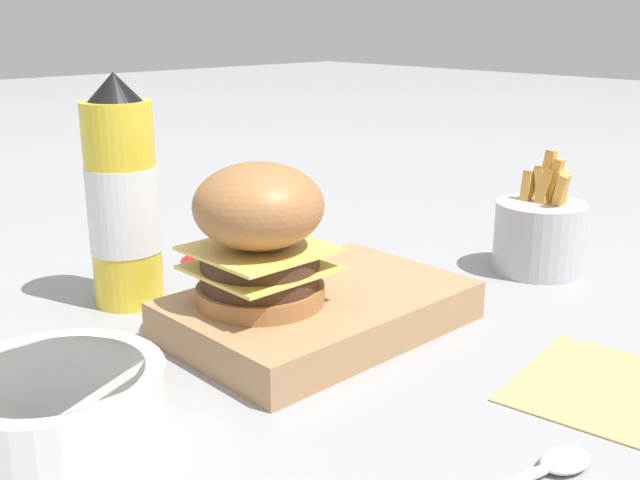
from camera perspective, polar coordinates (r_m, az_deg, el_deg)
ground_plane at (r=0.70m, az=-5.42°, el=-7.12°), size 6.00×6.00×0.00m
serving_board at (r=0.70m, az=0.00°, el=-5.37°), size 0.27×0.18×0.04m
burger at (r=0.65m, az=-4.85°, el=0.48°), size 0.11×0.11×0.13m
ketchup_bottle at (r=0.76m, az=-14.79°, el=2.91°), size 0.07×0.07×0.23m
fries_basket at (r=0.88m, az=16.36°, el=0.43°), size 0.10×0.10×0.14m
side_bowl at (r=0.55m, az=-19.36°, el=-11.77°), size 0.15×0.15×0.05m
spoon at (r=0.50m, az=15.24°, el=-17.12°), size 0.18×0.05×0.01m
ketchup_puddle at (r=0.90m, az=-8.45°, el=-1.45°), size 0.07×0.07×0.00m
parchment_square at (r=0.64m, az=21.91°, el=-10.61°), size 0.17×0.17×0.00m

